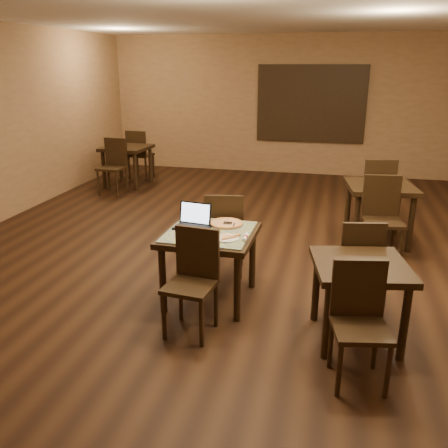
% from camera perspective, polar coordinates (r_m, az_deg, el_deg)
% --- Properties ---
extents(ground, '(10.00, 10.00, 0.00)m').
position_cam_1_polar(ground, '(6.34, 2.39, -3.37)').
color(ground, black).
rests_on(ground, ground).
extents(wall_back, '(8.00, 0.02, 3.00)m').
position_cam_1_polar(wall_back, '(10.87, 7.71, 13.92)').
color(wall_back, '#936E4B').
rests_on(wall_back, ground).
extents(ceiling, '(8.00, 10.00, 0.02)m').
position_cam_1_polar(ceiling, '(5.91, 2.82, 24.69)').
color(ceiling, silver).
rests_on(ceiling, wall_back).
extents(mural, '(2.34, 0.05, 1.64)m').
position_cam_1_polar(mural, '(10.78, 10.42, 14.02)').
color(mural, navy).
rests_on(mural, wall_back).
extents(tiled_table, '(0.93, 0.93, 0.76)m').
position_cam_1_polar(tiled_table, '(4.87, -1.74, -2.02)').
color(tiled_table, black).
rests_on(tiled_table, ground).
extents(chair_main_near, '(0.47, 0.47, 0.98)m').
position_cam_1_polar(chair_main_near, '(4.37, -3.70, -6.13)').
color(chair_main_near, black).
rests_on(chair_main_near, ground).
extents(chair_main_far, '(0.50, 0.50, 1.01)m').
position_cam_1_polar(chair_main_far, '(5.46, 0.08, -0.70)').
color(chair_main_far, black).
rests_on(chair_main_far, ground).
extents(laptop, '(0.39, 0.32, 0.24)m').
position_cam_1_polar(laptop, '(4.97, -3.67, 0.39)').
color(laptop, black).
rests_on(laptop, tiled_table).
extents(plate, '(0.24, 0.24, 0.01)m').
position_cam_1_polar(plate, '(4.62, 0.31, -1.73)').
color(plate, white).
rests_on(plate, tiled_table).
extents(pizza_slice, '(0.29, 0.29, 0.02)m').
position_cam_1_polar(pizza_slice, '(4.61, 0.31, -1.55)').
color(pizza_slice, beige).
rests_on(pizza_slice, plate).
extents(pizza_pan, '(0.35, 0.35, 0.01)m').
position_cam_1_polar(pizza_pan, '(5.03, 0.27, -0.05)').
color(pizza_pan, silver).
rests_on(pizza_pan, tiled_table).
extents(pizza_whole, '(0.35, 0.35, 0.02)m').
position_cam_1_polar(pizza_whole, '(5.02, 0.27, 0.11)').
color(pizza_whole, beige).
rests_on(pizza_whole, pizza_pan).
extents(spatula, '(0.11, 0.22, 0.01)m').
position_cam_1_polar(spatula, '(5.00, 0.45, 0.11)').
color(spatula, silver).
rests_on(spatula, pizza_whole).
extents(napkin_roll, '(0.05, 0.18, 0.04)m').
position_cam_1_polar(napkin_roll, '(4.62, 2.60, -1.59)').
color(napkin_roll, white).
rests_on(napkin_roll, tiled_table).
extents(other_table_a, '(1.00, 1.00, 0.83)m').
position_cam_1_polar(other_table_a, '(6.84, 18.24, 3.41)').
color(other_table_a, black).
rests_on(other_table_a, ground).
extents(other_table_a_chair_near, '(0.52, 0.52, 1.07)m').
position_cam_1_polar(other_table_a_chair_near, '(6.27, 18.44, 1.22)').
color(other_table_a_chair_near, black).
rests_on(other_table_a_chair_near, ground).
extents(other_table_a_chair_far, '(0.52, 0.52, 1.07)m').
position_cam_1_polar(other_table_a_chair_far, '(7.47, 17.94, 4.01)').
color(other_table_a_chair_far, black).
rests_on(other_table_a_chair_far, ground).
extents(other_table_b, '(0.91, 0.91, 0.81)m').
position_cam_1_polar(other_table_b, '(9.85, -11.62, 8.36)').
color(other_table_b, black).
rests_on(other_table_b, ground).
extents(other_table_b_chair_near, '(0.48, 0.48, 1.05)m').
position_cam_1_polar(other_table_b_chair_near, '(9.32, -13.11, 7.17)').
color(other_table_b_chair_near, black).
rests_on(other_table_b_chair_near, ground).
extents(other_table_b_chair_far, '(0.48, 0.48, 1.05)m').
position_cam_1_polar(other_table_b_chair_far, '(10.41, -10.22, 8.54)').
color(other_table_b_chair_far, black).
rests_on(other_table_b_chair_far, ground).
extents(other_table_c, '(0.93, 0.93, 0.75)m').
position_cam_1_polar(other_table_c, '(4.34, 16.02, -6.06)').
color(other_table_c, black).
rests_on(other_table_c, ground).
extents(other_table_c_chair_near, '(0.49, 0.49, 0.97)m').
position_cam_1_polar(other_table_c_chair_near, '(3.87, 15.96, -10.50)').
color(other_table_c_chair_near, black).
rests_on(other_table_c_chair_near, ground).
extents(other_table_c_chair_far, '(0.49, 0.49, 0.97)m').
position_cam_1_polar(other_table_c_chair_far, '(4.89, 15.92, -4.15)').
color(other_table_c_chair_far, black).
rests_on(other_table_c_chair_far, ground).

